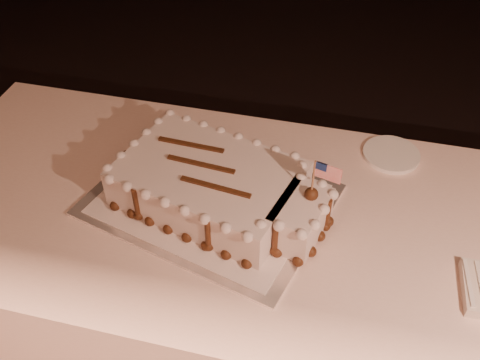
% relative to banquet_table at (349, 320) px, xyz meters
% --- Properties ---
extents(room_shell, '(6.10, 8.10, 2.90)m').
position_rel_banquet_table_xyz_m(room_shell, '(0.00, -0.60, 1.02)').
color(room_shell, black).
rests_on(room_shell, ground).
extents(banquet_table, '(2.40, 0.80, 0.75)m').
position_rel_banquet_table_xyz_m(banquet_table, '(0.00, 0.00, 0.00)').
color(banquet_table, '#FDD5C4').
rests_on(banquet_table, ground).
extents(cake_board, '(0.67, 0.57, 0.01)m').
position_rel_banquet_table_xyz_m(cake_board, '(-0.41, 0.02, 0.38)').
color(cake_board, white).
rests_on(cake_board, banquet_table).
extents(doily, '(0.60, 0.51, 0.00)m').
position_rel_banquet_table_xyz_m(doily, '(-0.41, 0.02, 0.38)').
color(doily, white).
rests_on(doily, cake_board).
extents(sheet_cake, '(0.57, 0.41, 0.22)m').
position_rel_banquet_table_xyz_m(sheet_cake, '(-0.38, 0.01, 0.44)').
color(sheet_cake, silver).
rests_on(sheet_cake, doily).
extents(side_plate, '(0.16, 0.16, 0.01)m').
position_rel_banquet_table_xyz_m(side_plate, '(0.04, 0.31, 0.38)').
color(side_plate, white).
rests_on(side_plate, banquet_table).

